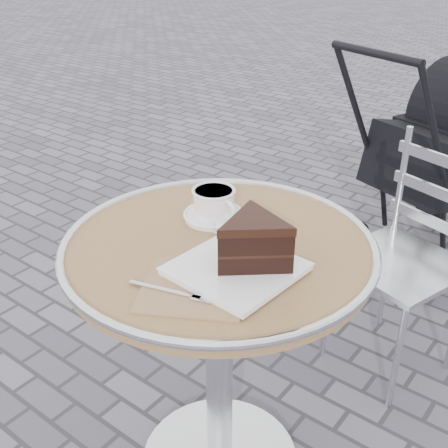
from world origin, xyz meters
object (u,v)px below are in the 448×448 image
Objects in this scene: cafe_table at (219,302)px; cake_plate_set at (249,248)px; cappuccino_set at (214,206)px; bistro_chair at (421,233)px.

cake_plate_set is at bearing -24.64° from cafe_table.
cappuccino_set is 0.79m from bistro_chair.
cappuccino_set is (-0.09, 0.09, 0.20)m from cafe_table.
cappuccino_set reaches higher than cafe_table.
cake_plate_set is 0.46× the size of bistro_chair.
cafe_table is at bearing 159.40° from cake_plate_set.
cafe_table is 0.26m from cake_plate_set.
bistro_chair is at bearing 87.32° from cake_plate_set.
cafe_table is 4.78× the size of cappuccino_set.
cake_plate_set reaches higher than cafe_table.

